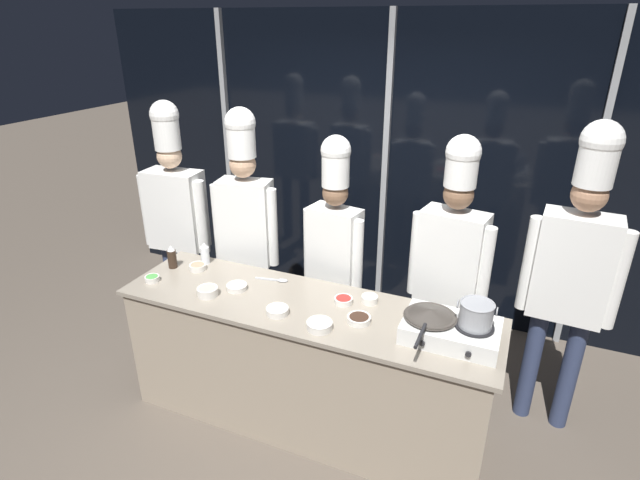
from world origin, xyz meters
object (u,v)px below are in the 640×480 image
(squeeze_bottle_soy, at_px, (172,257))
(prep_bowl_scallions, at_px, (152,278))
(squeeze_bottle_clear, at_px, (205,254))
(chef_apprentice, at_px, (574,263))
(stock_pot, at_px, (476,314))
(prep_bowl_rice, at_px, (320,325))
(prep_bowl_bean_sprouts, at_px, (277,310))
(chef_sous, at_px, (246,216))
(prep_bowl_noodles, at_px, (370,299))
(chef_head, at_px, (176,209))
(prep_bowl_bell_pepper, at_px, (343,300))
(prep_bowl_soy_glaze, at_px, (359,319))
(frying_pan, at_px, (430,313))
(chef_pastry, at_px, (451,256))
(portable_stove, at_px, (451,330))
(prep_bowl_shrimp, at_px, (208,291))
(prep_bowl_mushrooms, at_px, (198,266))
(serving_spoon_slotted, at_px, (278,280))
(chef_line, at_px, (335,242))
(prep_bowl_onion, at_px, (237,286))

(squeeze_bottle_soy, relative_size, prep_bowl_scallions, 1.73)
(squeeze_bottle_clear, height_order, chef_apprentice, chef_apprentice)
(stock_pot, xyz_separation_m, prep_bowl_rice, (-0.85, -0.20, -0.17))
(prep_bowl_bean_sprouts, height_order, chef_sous, chef_sous)
(prep_bowl_noodles, distance_m, chef_head, 1.89)
(prep_bowl_bell_pepper, height_order, chef_head, chef_head)
(squeeze_bottle_clear, height_order, prep_bowl_bean_sprouts, squeeze_bottle_clear)
(prep_bowl_noodles, xyz_separation_m, prep_bowl_soy_glaze, (0.01, -0.24, -0.00))
(frying_pan, bearing_deg, prep_bowl_noodles, 154.20)
(frying_pan, bearing_deg, chef_apprentice, 42.58)
(prep_bowl_scallions, distance_m, chef_head, 0.85)
(chef_pastry, bearing_deg, portable_stove, 111.15)
(portable_stove, height_order, prep_bowl_soy_glaze, portable_stove)
(chef_head, xyz_separation_m, chef_sous, (0.69, -0.03, 0.05))
(prep_bowl_shrimp, bearing_deg, prep_bowl_bell_pepper, 16.87)
(prep_bowl_bell_pepper, distance_m, chef_pastry, 0.79)
(prep_bowl_mushrooms, distance_m, serving_spoon_slotted, 0.62)
(chef_head, relative_size, chef_pastry, 1.04)
(prep_bowl_rice, xyz_separation_m, chef_apprentice, (1.33, 0.87, 0.27))
(prep_bowl_shrimp, bearing_deg, chef_sous, 100.14)
(prep_bowl_mushrooms, distance_m, prep_bowl_scallions, 0.33)
(prep_bowl_mushrooms, distance_m, chef_pastry, 1.79)
(prep_bowl_bean_sprouts, bearing_deg, chef_head, 150.02)
(prep_bowl_noodles, xyz_separation_m, chef_pastry, (0.42, 0.44, 0.19))
(prep_bowl_soy_glaze, distance_m, chef_apprentice, 1.37)
(prep_bowl_bean_sprouts, xyz_separation_m, serving_spoon_slotted, (-0.20, 0.38, -0.02))
(prep_bowl_scallions, distance_m, chef_pastry, 2.06)
(portable_stove, bearing_deg, prep_bowl_scallions, -176.47)
(prep_bowl_mushrooms, bearing_deg, stock_pot, -4.28)
(chef_line, xyz_separation_m, chef_apprentice, (1.56, 0.07, 0.11))
(prep_bowl_rice, height_order, prep_bowl_scallions, prep_bowl_rice)
(prep_bowl_noodles, xyz_separation_m, prep_bowl_bean_sprouts, (-0.48, -0.36, -0.00))
(prep_bowl_soy_glaze, height_order, prep_bowl_scallions, same)
(stock_pot, height_order, squeeze_bottle_clear, stock_pot)
(squeeze_bottle_soy, distance_m, prep_bowl_rice, 1.34)
(frying_pan, xyz_separation_m, prep_bowl_mushrooms, (-1.72, 0.15, -0.12))
(prep_bowl_bell_pepper, height_order, chef_line, chef_line)
(prep_bowl_bell_pepper, bearing_deg, portable_stove, -10.10)
(chef_head, bearing_deg, squeeze_bottle_soy, 119.59)
(prep_bowl_soy_glaze, bearing_deg, prep_bowl_noodles, 92.77)
(prep_bowl_bell_pepper, relative_size, chef_apprentice, 0.06)
(frying_pan, bearing_deg, prep_bowl_shrimp, -174.75)
(squeeze_bottle_clear, height_order, prep_bowl_noodles, squeeze_bottle_clear)
(squeeze_bottle_clear, xyz_separation_m, prep_bowl_rice, (1.12, -0.46, -0.05))
(stock_pot, xyz_separation_m, chef_apprentice, (0.48, 0.67, 0.10))
(squeeze_bottle_clear, xyz_separation_m, chef_line, (0.90, 0.35, 0.11))
(stock_pot, xyz_separation_m, squeeze_bottle_soy, (-2.15, 0.10, -0.11))
(prep_bowl_onion, bearing_deg, prep_bowl_noodles, 12.17)
(prep_bowl_onion, height_order, prep_bowl_soy_glaze, prep_bowl_soy_glaze)
(prep_bowl_scallions, bearing_deg, squeeze_bottle_clear, 64.91)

